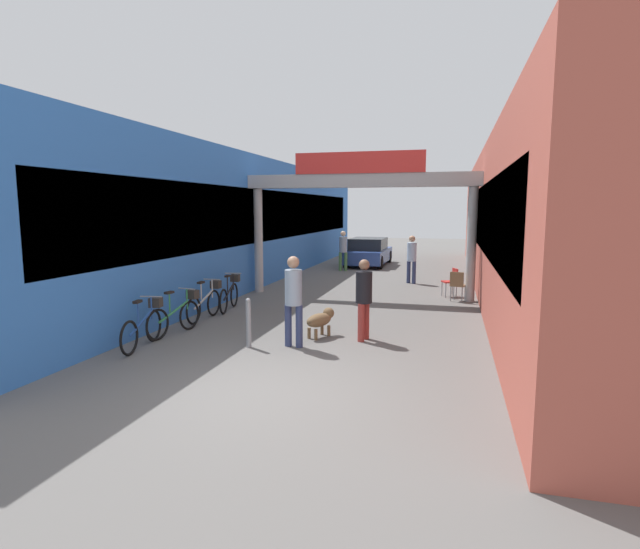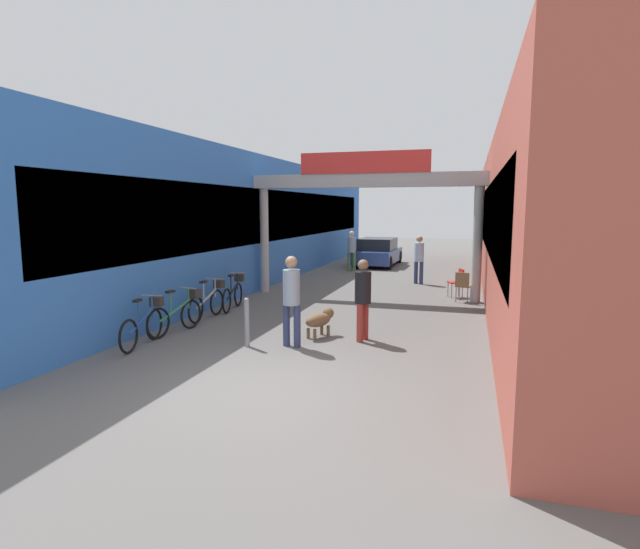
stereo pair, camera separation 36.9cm
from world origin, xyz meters
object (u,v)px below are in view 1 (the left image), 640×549
at_px(pedestrian_elderly_walking, 343,248).
at_px(bollard_post_metal, 249,322).
at_px(bicycle_silver_third, 206,302).
at_px(cafe_chair_wood_nearer, 457,283).
at_px(pedestrian_with_dog, 293,295).
at_px(pedestrian_companion, 364,294).
at_px(pedestrian_carrying_crate, 412,256).
at_px(bicycle_green_second, 177,314).
at_px(dog_on_leash, 321,319).
at_px(bicycle_blue_nearest, 144,325).
at_px(parked_car_blue, 369,252).
at_px(cafe_chair_red_farther, 452,280).
at_px(bicycle_black_farthest, 230,294).

distance_m(pedestrian_elderly_walking, bollard_post_metal, 12.54).
bearing_deg(bicycle_silver_third, cafe_chair_wood_nearer, 33.85).
distance_m(pedestrian_with_dog, cafe_chair_wood_nearer, 6.75).
bearing_deg(pedestrian_companion, bicycle_silver_third, 166.47).
relative_size(pedestrian_carrying_crate, bicycle_green_second, 1.05).
bearing_deg(dog_on_leash, pedestrian_companion, -3.03).
distance_m(pedestrian_with_dog, pedestrian_elderly_walking, 12.35).
height_order(pedestrian_elderly_walking, bicycle_green_second, pedestrian_elderly_walking).
relative_size(pedestrian_elderly_walking, bicycle_blue_nearest, 1.05).
height_order(pedestrian_companion, bicycle_green_second, pedestrian_companion).
distance_m(pedestrian_carrying_crate, bollard_post_metal, 9.80).
relative_size(bicycle_silver_third, parked_car_blue, 0.42).
height_order(bollard_post_metal, cafe_chair_red_farther, bollard_post_metal).
distance_m(pedestrian_carrying_crate, cafe_chair_wood_nearer, 3.69).
relative_size(pedestrian_carrying_crate, bicycle_silver_third, 1.04).
xyz_separation_m(pedestrian_carrying_crate, bicycle_silver_third, (-4.47, -7.37, -0.58)).
bearing_deg(bicycle_black_farthest, pedestrian_carrying_crate, 54.33).
distance_m(bicycle_silver_third, bicycle_black_farthest, 1.24).
height_order(bicycle_green_second, parked_car_blue, parked_car_blue).
relative_size(bicycle_black_farthest, parked_car_blue, 0.42).
bearing_deg(cafe_chair_red_farther, pedestrian_companion, -106.81).
relative_size(bicycle_silver_third, bollard_post_metal, 1.70).
xyz_separation_m(bicycle_silver_third, bollard_post_metal, (2.03, -2.11, 0.07)).
bearing_deg(cafe_chair_red_farther, bicycle_silver_third, -140.57).
height_order(bollard_post_metal, parked_car_blue, parked_car_blue).
bearing_deg(bicycle_green_second, bicycle_black_farthest, 90.29).
height_order(bicycle_blue_nearest, cafe_chair_wood_nearer, bicycle_blue_nearest).
height_order(pedestrian_elderly_walking, bicycle_blue_nearest, pedestrian_elderly_walking).
bearing_deg(bicycle_silver_third, bicycle_blue_nearest, -89.93).
height_order(bicycle_black_farthest, bollard_post_metal, bollard_post_metal).
xyz_separation_m(bicycle_silver_third, parked_car_blue, (1.99, 12.83, 0.21)).
bearing_deg(bicycle_blue_nearest, pedestrian_carrying_crate, 65.85).
xyz_separation_m(pedestrian_with_dog, bicycle_silver_third, (-2.89, 1.85, -0.62)).
bearing_deg(bollard_post_metal, pedestrian_elderly_walking, 93.60).
bearing_deg(bicycle_green_second, bollard_post_metal, -17.43).
relative_size(bicycle_blue_nearest, bollard_post_metal, 1.70).
xyz_separation_m(dog_on_leash, bicycle_green_second, (-3.13, -0.55, 0.06)).
distance_m(pedestrian_companion, bicycle_black_farthest, 4.68).
bearing_deg(pedestrian_companion, pedestrian_carrying_crate, 87.78).
height_order(pedestrian_companion, bollard_post_metal, pedestrian_companion).
distance_m(pedestrian_with_dog, parked_car_blue, 14.71).
distance_m(pedestrian_elderly_walking, parked_car_blue, 2.57).
relative_size(dog_on_leash, cafe_chair_red_farther, 0.96).
distance_m(bicycle_blue_nearest, cafe_chair_wood_nearer, 9.03).
bearing_deg(cafe_chair_wood_nearer, cafe_chair_red_farther, 101.64).
bearing_deg(pedestrian_with_dog, bicycle_black_farthest, 132.33).
relative_size(pedestrian_companion, pedestrian_carrying_crate, 0.97).
bearing_deg(pedestrian_elderly_walking, pedestrian_companion, -75.71).
height_order(pedestrian_with_dog, bollard_post_metal, pedestrian_with_dog).
bearing_deg(bicycle_green_second, pedestrian_companion, 7.03).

